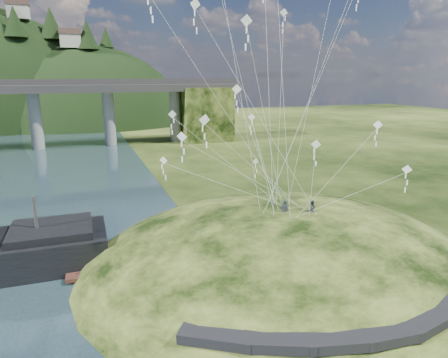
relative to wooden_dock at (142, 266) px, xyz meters
name	(u,v)px	position (x,y,z in m)	size (l,w,h in m)	color
ground	(201,292)	(3.68, -4.98, -0.38)	(320.00, 320.00, 0.00)	black
grass_hill	(282,280)	(11.68, -2.98, -1.88)	(36.00, 32.00, 13.00)	black
footpath	(372,320)	(11.14, -14.73, 1.71)	(22.29, 5.84, 0.83)	black
wooden_dock	(142,266)	(0.00, 0.00, 0.00)	(12.00, 2.36, 0.85)	#331A15
kite_flyers	(302,200)	(12.78, -3.71, 5.53)	(3.08, 1.20, 2.00)	#262A32
kite_swarm	(260,46)	(9.73, -1.40, 17.71)	(17.43, 14.92, 21.67)	white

